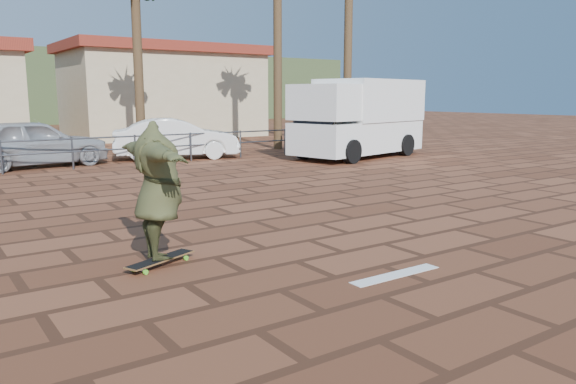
# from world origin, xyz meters

# --- Properties ---
(ground) EXTENTS (120.00, 120.00, 0.00)m
(ground) POSITION_xyz_m (0.00, 0.00, 0.00)
(ground) COLOR brown
(ground) RESTS_ON ground
(paint_stripe) EXTENTS (1.40, 0.22, 0.01)m
(paint_stripe) POSITION_xyz_m (0.70, -1.20, 0.00)
(paint_stripe) COLOR white
(paint_stripe) RESTS_ON ground
(guardrail) EXTENTS (24.06, 0.06, 1.00)m
(guardrail) POSITION_xyz_m (0.00, 12.00, 0.68)
(guardrail) COLOR #47494F
(guardrail) RESTS_ON ground
(building_east) EXTENTS (10.60, 6.60, 5.00)m
(building_east) POSITION_xyz_m (8.00, 24.00, 2.54)
(building_east) COLOR beige
(building_east) RESTS_ON ground
(longboard) EXTENTS (1.10, 0.64, 0.11)m
(longboard) POSITION_xyz_m (-1.63, 0.88, 0.09)
(longboard) COLOR olive
(longboard) RESTS_ON ground
(skateboarder) EXTENTS (0.76, 2.31, 1.85)m
(skateboarder) POSITION_xyz_m (-1.63, 0.88, 1.03)
(skateboarder) COLOR #414424
(skateboarder) RESTS_ON longboard
(campervan) EXTENTS (5.88, 3.43, 2.86)m
(campervan) POSITION_xyz_m (9.74, 9.67, 1.50)
(campervan) COLOR white
(campervan) RESTS_ON ground
(car_silver) EXTENTS (4.74, 2.35, 1.55)m
(car_silver) POSITION_xyz_m (-0.88, 13.30, 0.78)
(car_silver) COLOR #ABAEB2
(car_silver) RESTS_ON ground
(car_white) EXTENTS (4.70, 2.87, 1.46)m
(car_white) POSITION_xyz_m (3.89, 13.00, 0.73)
(car_white) COLOR white
(car_white) RESTS_ON ground
(street_sign) EXTENTS (0.42, 0.19, 2.14)m
(street_sign) POSITION_xyz_m (12.00, 10.00, 1.50)
(street_sign) COLOR gray
(street_sign) RESTS_ON ground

